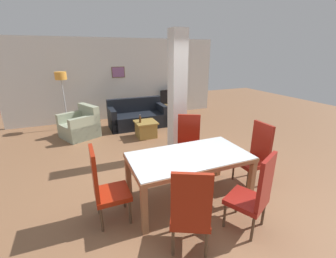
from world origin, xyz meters
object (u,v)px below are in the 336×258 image
at_px(dining_chair_near_right, 255,193).
at_px(bottle, 140,120).
at_px(dining_chair_near_left, 190,211).
at_px(dining_chair_far_right, 189,143).
at_px(tv_stand, 172,109).
at_px(tv_screen, 172,97).
at_px(dining_chair_head_right, 255,153).
at_px(armchair, 81,126).
at_px(floor_lamp, 61,81).
at_px(coffee_table, 146,129).
at_px(dining_chair_head_left, 104,185).
at_px(dining_table, 189,164).
at_px(sofa, 137,117).

height_order(dining_chair_near_right, bottle, dining_chair_near_right).
relative_size(dining_chair_near_left, bottle, 5.02).
height_order(dining_chair_far_right, dining_chair_near_right, same).
bearing_deg(dining_chair_near_left, tv_stand, 95.26).
relative_size(dining_chair_far_right, tv_screen, 1.18).
bearing_deg(dining_chair_head_right, armchair, 37.09).
bearing_deg(floor_lamp, bottle, -41.37).
bearing_deg(coffee_table, dining_chair_head_left, -116.93).
distance_m(dining_table, floor_lamp, 4.97).
bearing_deg(dining_table, dining_chair_head_right, 0.00).
xyz_separation_m(sofa, coffee_table, (-0.03, -1.00, -0.07)).
xyz_separation_m(coffee_table, tv_screen, (1.65, 1.97, 0.44)).
xyz_separation_m(coffee_table, bottle, (-0.16, -0.02, 0.30)).
bearing_deg(dining_chair_near_left, sofa, 108.74).
bearing_deg(dining_chair_far_right, dining_chair_near_right, 117.11).
relative_size(dining_chair_head_left, dining_chair_far_right, 1.00).
relative_size(dining_chair_far_right, sofa, 0.64).
height_order(dining_chair_head_right, armchair, dining_chair_head_right).
distance_m(armchair, tv_stand, 3.54).
bearing_deg(dining_table, tv_screen, 69.30).
bearing_deg(dining_chair_far_right, sofa, -58.91).
relative_size(armchair, bottle, 5.13).
bearing_deg(dining_chair_far_right, tv_stand, -82.05).
distance_m(dining_chair_head_left, sofa, 4.24).
xyz_separation_m(bottle, tv_screen, (1.81, 2.00, 0.14)).
xyz_separation_m(dining_chair_head_left, dining_chair_head_right, (2.61, 0.00, 0.00)).
bearing_deg(bottle, sofa, 79.30).
bearing_deg(dining_chair_near_left, coffee_table, 107.09).
bearing_deg(dining_chair_near_right, dining_chair_head_left, 125.82).
relative_size(dining_table, bottle, 8.30).
height_order(armchair, floor_lamp, floor_lamp).
bearing_deg(coffee_table, armchair, 156.48).
distance_m(dining_table, dining_chair_far_right, 1.00).
xyz_separation_m(dining_chair_far_right, bottle, (-0.40, 2.03, -0.04)).
bearing_deg(tv_screen, dining_table, 62.31).
bearing_deg(dining_chair_head_left, tv_screen, 147.43).
height_order(dining_chair_near_left, armchair, dining_chair_near_left).
bearing_deg(dining_chair_far_right, dining_table, 90.00).
xyz_separation_m(coffee_table, tv_stand, (1.65, 1.97, -0.02)).
xyz_separation_m(dining_chair_near_left, sofa, (0.70, 4.84, -0.27)).
height_order(dining_chair_far_right, sofa, dining_chair_far_right).
height_order(coffee_table, bottle, bottle).
distance_m(coffee_table, floor_lamp, 2.85).
relative_size(dining_chair_near_right, tv_screen, 1.18).
relative_size(sofa, bottle, 7.89).
xyz_separation_m(dining_chair_head_right, tv_screen, (0.54, 4.92, 0.10)).
relative_size(dining_chair_head_right, sofa, 0.64).
relative_size(dining_table, dining_chair_near_right, 1.65).
relative_size(armchair, coffee_table, 1.93).
distance_m(dining_chair_far_right, sofa, 3.08).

